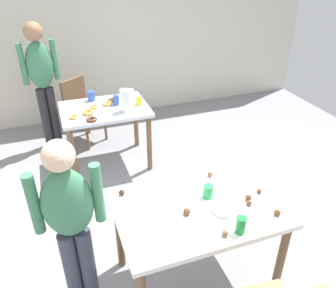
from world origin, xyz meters
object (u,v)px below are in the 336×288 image
at_px(person_adult_far, 42,76).
at_px(soda_can, 241,225).
at_px(dining_table_far, 105,117).
at_px(pitcher_far, 126,101).
at_px(dining_table_near, 198,218).
at_px(person_girl_near, 71,219).
at_px(chair_far_table, 81,107).
at_px(mixing_bowl, 224,207).

bearing_deg(person_adult_far, soda_can, -69.76).
relative_size(dining_table_far, pitcher_far, 3.93).
distance_m(dining_table_near, person_girl_near, 0.89).
distance_m(chair_far_table, person_girl_near, 2.62).
distance_m(person_adult_far, pitcher_far, 1.21).
bearing_deg(pitcher_far, chair_far_table, 115.97).
xyz_separation_m(mixing_bowl, pitcher_far, (-0.25, 1.86, 0.10)).
distance_m(chair_far_table, mixing_bowl, 2.84).
bearing_deg(dining_table_near, pitcher_far, 93.05).
relative_size(dining_table_far, soda_can, 8.12).
relative_size(dining_table_near, mixing_bowl, 7.24).
bearing_deg(mixing_bowl, pitcher_far, 97.51).
relative_size(soda_can, pitcher_far, 0.48).
relative_size(person_adult_far, pitcher_far, 6.43).
bearing_deg(dining_table_far, dining_table_near, -80.93).
distance_m(person_adult_far, soda_can, 3.15).
height_order(person_girl_near, soda_can, person_girl_near).
xyz_separation_m(dining_table_far, pitcher_far, (0.22, -0.17, 0.24)).
bearing_deg(dining_table_near, dining_table_far, 99.07).
xyz_separation_m(person_girl_near, mixing_bowl, (1.02, -0.17, -0.06)).
relative_size(dining_table_far, chair_far_table, 1.14).
xyz_separation_m(dining_table_near, person_adult_far, (-0.94, 2.64, 0.33)).
height_order(dining_table_far, soda_can, soda_can).
bearing_deg(pitcher_far, dining_table_near, -86.95).
relative_size(person_adult_far, mixing_bowl, 10.04).
height_order(person_adult_far, mixing_bowl, person_adult_far).
bearing_deg(mixing_bowl, dining_table_far, 102.78).
distance_m(mixing_bowl, soda_can, 0.22).
distance_m(dining_table_near, chair_far_table, 2.70).
height_order(person_girl_near, mixing_bowl, person_girl_near).
height_order(dining_table_near, person_girl_near, person_girl_near).
height_order(dining_table_far, person_adult_far, person_adult_far).
bearing_deg(person_girl_near, dining_table_near, -5.22).
bearing_deg(dining_table_near, mixing_bowl, -31.58).
xyz_separation_m(person_adult_far, mixing_bowl, (1.09, -2.73, -0.20)).
relative_size(dining_table_near, person_girl_near, 0.83).
distance_m(dining_table_near, mixing_bowl, 0.22).
relative_size(dining_table_near, person_adult_far, 0.72).
distance_m(dining_table_near, pitcher_far, 1.79).
height_order(chair_far_table, person_adult_far, person_adult_far).
bearing_deg(person_girl_near, soda_can, -20.98).
xyz_separation_m(dining_table_near, dining_table_far, (-0.31, 1.94, -0.02)).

